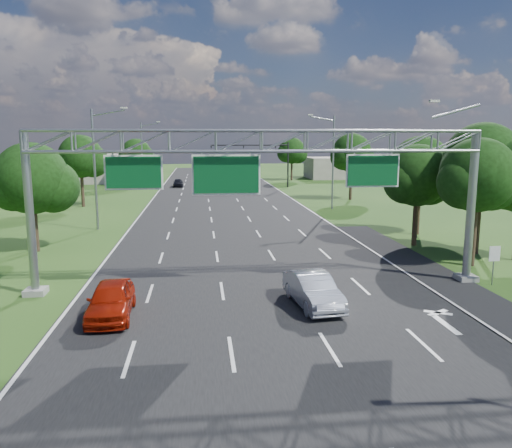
{
  "coord_description": "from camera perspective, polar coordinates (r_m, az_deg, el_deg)",
  "views": [
    {
      "loc": [
        -2.8,
        -12.82,
        7.63
      ],
      "look_at": [
        0.12,
        13.2,
        3.13
      ],
      "focal_mm": 35.0,
      "sensor_mm": 36.0,
      "label": 1
    }
  ],
  "objects": [
    {
      "name": "streetlight_l_near",
      "position": [
        43.7,
        -17.73,
        6.61
      ],
      "size": [
        2.97,
        0.22,
        10.16
      ],
      "color": "gray",
      "rests_on": "ground"
    },
    {
      "name": "car_queue_b",
      "position": [
        77.3,
        -2.87,
        4.52
      ],
      "size": [
        2.44,
        4.44,
        1.18
      ],
      "primitive_type": "imported",
      "rotation": [
        0.0,
        0.0,
        -0.12
      ],
      "color": "black",
      "rests_on": "ground"
    },
    {
      "name": "car_queue_d",
      "position": [
        71.49,
        -0.1,
        4.17
      ],
      "size": [
        1.94,
        4.21,
        1.34
      ],
      "primitive_type": "imported",
      "rotation": [
        0.0,
        0.0,
        -0.13
      ],
      "color": "silver",
      "rests_on": "ground"
    },
    {
      "name": "road",
      "position": [
        43.58,
        -2.62,
        -0.33
      ],
      "size": [
        18.0,
        180.0,
        0.02
      ],
      "primitive_type": "cube",
      "color": "black",
      "rests_on": "ground"
    },
    {
      "name": "road_flare",
      "position": [
        30.76,
        18.91,
        -5.14
      ],
      "size": [
        3.0,
        30.0,
        0.02
      ],
      "primitive_type": "cube",
      "color": "black",
      "rests_on": "ground"
    },
    {
      "name": "regulatory_sign",
      "position": [
        28.89,
        25.58,
        -3.44
      ],
      "size": [
        0.6,
        0.08,
        2.1
      ],
      "color": "gray",
      "rests_on": "ground"
    },
    {
      "name": "streetlight_r_mid",
      "position": [
        54.71,
        8.61,
        7.5
      ],
      "size": [
        2.97,
        0.22,
        10.16
      ],
      "color": "gray",
      "rests_on": "ground"
    },
    {
      "name": "sign_gantry",
      "position": [
        25.02,
        0.8,
        8.07
      ],
      "size": [
        23.5,
        1.0,
        9.56
      ],
      "color": "gray",
      "rests_on": "ground"
    },
    {
      "name": "traffic_signal",
      "position": [
        78.53,
        1.13,
        7.96
      ],
      "size": [
        12.21,
        0.24,
        7.0
      ],
      "color": "black",
      "rests_on": "ground"
    },
    {
      "name": "car_queue_c",
      "position": [
        80.62,
        -8.9,
        4.67
      ],
      "size": [
        1.61,
        3.85,
        1.3
      ],
      "primitive_type": "imported",
      "rotation": [
        0.0,
        0.0,
        0.02
      ],
      "color": "black",
      "rests_on": "ground"
    },
    {
      "name": "tree_verge_rd",
      "position": [
        63.75,
        10.93,
        7.79
      ],
      "size": [
        5.76,
        4.8,
        8.28
      ],
      "color": "#2D2116",
      "rests_on": "ground"
    },
    {
      "name": "tree_verge_lc",
      "position": [
        83.51,
        -13.49,
        7.67
      ],
      "size": [
        5.76,
        4.8,
        7.62
      ],
      "color": "#2D2116",
      "rests_on": "ground"
    },
    {
      "name": "tree_cluster_right",
      "position": [
        36.6,
        22.46,
        5.4
      ],
      "size": [
        9.91,
        14.6,
        8.68
      ],
      "color": "#2D2116",
      "rests_on": "ground"
    },
    {
      "name": "building_left",
      "position": [
        92.97,
        -18.42,
        6.1
      ],
      "size": [
        14.0,
        10.0,
        5.0
      ],
      "primitive_type": "cube",
      "color": "gray",
      "rests_on": "ground"
    },
    {
      "name": "streetlight_l_far",
      "position": [
        78.31,
        -12.76,
        8.02
      ],
      "size": [
        2.97,
        0.22,
        10.16
      ],
      "color": "gray",
      "rests_on": "ground"
    },
    {
      "name": "box_truck",
      "position": [
        82.01,
        -0.97,
        5.43
      ],
      "size": [
        2.82,
        8.13,
        3.01
      ],
      "rotation": [
        0.0,
        0.0,
        -0.09
      ],
      "color": "silver",
      "rests_on": "ground"
    },
    {
      "name": "red_coupe",
      "position": [
        22.6,
        -16.25,
        -8.32
      ],
      "size": [
        1.96,
        4.57,
        1.54
      ],
      "primitive_type": "imported",
      "rotation": [
        0.0,
        0.0,
        0.03
      ],
      "color": "#9F1907",
      "rests_on": "ground"
    },
    {
      "name": "ground",
      "position": [
        43.58,
        -2.62,
        -0.33
      ],
      "size": [
        220.0,
        220.0,
        0.0
      ],
      "primitive_type": "plane",
      "color": "#214514",
      "rests_on": "ground"
    },
    {
      "name": "tree_verge_la",
      "position": [
        36.7,
        -24.1,
        4.42
      ],
      "size": [
        5.76,
        4.8,
        7.4
      ],
      "color": "#2D2116",
      "rests_on": "ground"
    },
    {
      "name": "building_right",
      "position": [
        98.69,
        9.42,
        6.36
      ],
      "size": [
        12.0,
        9.0,
        4.0
      ],
      "primitive_type": "cube",
      "color": "gray",
      "rests_on": "ground"
    },
    {
      "name": "tree_verge_lb",
      "position": [
        59.37,
        -19.32,
        7.08
      ],
      "size": [
        5.76,
        4.8,
        8.06
      ],
      "color": "#2D2116",
      "rests_on": "ground"
    },
    {
      "name": "tree_verge_re",
      "position": [
        92.44,
        4.16,
        8.22
      ],
      "size": [
        5.76,
        4.8,
        7.84
      ],
      "color": "#2D2116",
      "rests_on": "ground"
    },
    {
      "name": "silver_sedan",
      "position": [
        23.26,
        6.52,
        -7.49
      ],
      "size": [
        2.15,
        4.76,
        1.52
      ],
      "primitive_type": "imported",
      "rotation": [
        0.0,
        0.0,
        0.12
      ],
      "color": "#B6BAC3",
      "rests_on": "ground"
    }
  ]
}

